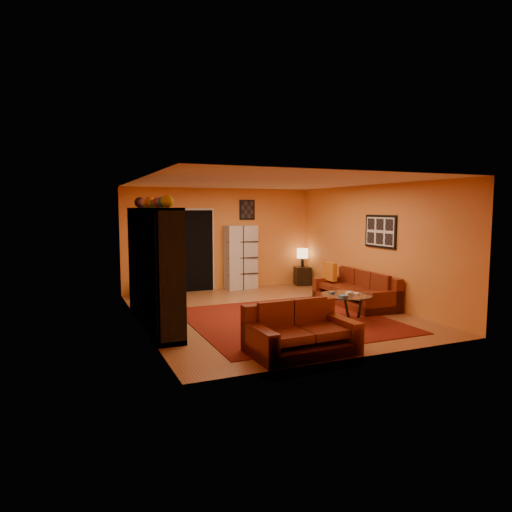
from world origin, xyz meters
name	(u,v)px	position (x,y,z in m)	size (l,w,h in m)	color
floor	(268,313)	(0.00, 0.00, 0.00)	(6.00, 6.00, 0.00)	brown
ceiling	(269,182)	(0.00, 0.00, 2.60)	(6.00, 6.00, 0.00)	white
wall_back	(220,239)	(0.00, 3.00, 1.30)	(6.00, 6.00, 0.00)	orange
wall_front	(359,266)	(0.00, -3.00, 1.30)	(6.00, 6.00, 0.00)	orange
wall_left	(140,253)	(-2.50, 0.00, 1.30)	(6.00, 6.00, 0.00)	orange
wall_right	(372,244)	(2.50, 0.00, 1.30)	(6.00, 6.00, 0.00)	orange
rug	(289,320)	(0.10, -0.70, 0.01)	(3.60, 3.60, 0.01)	#501009
doorway	(194,251)	(-0.70, 2.96, 1.02)	(0.95, 0.10, 2.04)	black
wall_art_right	(380,231)	(2.48, -0.30, 1.60)	(0.03, 1.00, 0.70)	black
wall_art_back	(247,210)	(0.75, 2.98, 2.05)	(0.42, 0.03, 0.52)	black
entertainment_unit	(153,267)	(-2.27, 0.00, 1.05)	(0.45, 3.00, 2.10)	black
tv	(155,268)	(-2.23, 0.05, 1.01)	(0.13, 1.01, 0.58)	black
sofa	(358,291)	(2.14, -0.01, 0.29)	(0.97, 2.20, 0.85)	#54180B
loveseat	(299,332)	(-0.62, -2.42, 0.28)	(1.56, 0.97, 0.85)	#54180B
throw_pillow	(330,271)	(1.95, 0.81, 0.63)	(0.12, 0.42, 0.42)	#CB6A16
coffee_table	(347,297)	(1.09, -1.13, 0.44)	(0.96, 0.96, 0.48)	silver
storage_cabinet	(241,257)	(0.50, 2.80, 0.82)	(0.82, 0.37, 1.65)	beige
bowl_chair	(154,284)	(-1.81, 2.50, 0.32)	(0.75, 0.75, 0.60)	black
side_table	(302,276)	(2.25, 2.68, 0.25)	(0.40, 0.40, 0.50)	black
table_lamp	(303,254)	(2.25, 2.68, 0.86)	(0.30, 0.30, 0.50)	black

